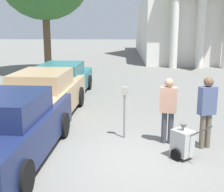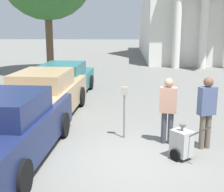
{
  "view_description": "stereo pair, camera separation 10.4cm",
  "coord_description": "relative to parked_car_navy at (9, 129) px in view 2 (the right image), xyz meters",
  "views": [
    {
      "loc": [
        -0.15,
        -6.65,
        3.04
      ],
      "look_at": [
        -0.43,
        1.8,
        1.1
      ],
      "focal_mm": 50.0,
      "sensor_mm": 36.0,
      "label": 1
    },
    {
      "loc": [
        -0.05,
        -6.64,
        3.04
      ],
      "look_at": [
        -0.43,
        1.8,
        1.1
      ],
      "focal_mm": 50.0,
      "sensor_mm": 36.0,
      "label": 2
    }
  ],
  "objects": [
    {
      "name": "person_worker",
      "position": [
        3.73,
        1.15,
        0.26
      ],
      "size": [
        0.46,
        0.3,
        1.72
      ],
      "rotation": [
        0.0,
        0.0,
        2.93
      ],
      "color": "#3F3F47",
      "rests_on": "ground_plane"
    },
    {
      "name": "church",
      "position": [
        8.96,
        24.82,
        3.91
      ],
      "size": [
        9.44,
        19.11,
        19.6
      ],
      "color": "silver",
      "rests_on": "ground_plane"
    },
    {
      "name": "parked_car_navy",
      "position": [
        0.0,
        0.0,
        0.0
      ],
      "size": [
        2.1,
        5.01,
        1.57
      ],
      "rotation": [
        0.0,
        0.0,
        -0.05
      ],
      "color": "#19234C",
      "rests_on": "ground_plane"
    },
    {
      "name": "parking_meter",
      "position": [
        2.61,
        1.5,
        0.26
      ],
      "size": [
        0.18,
        0.09,
        1.43
      ],
      "color": "slate",
      "rests_on": "ground_plane"
    },
    {
      "name": "parked_car_tan",
      "position": [
        -0.0,
        3.25,
        0.02
      ],
      "size": [
        2.12,
        5.34,
        1.6
      ],
      "rotation": [
        0.0,
        0.0,
        -0.05
      ],
      "color": "tan",
      "rests_on": "ground_plane"
    },
    {
      "name": "person_supervisor",
      "position": [
        4.63,
        0.85,
        0.31
      ],
      "size": [
        0.47,
        0.35,
        1.81
      ],
      "rotation": [
        0.0,
        0.0,
        3.49
      ],
      "color": "#665B4C",
      "rests_on": "ground_plane"
    },
    {
      "name": "equipment_cart",
      "position": [
        3.94,
        0.19,
        -0.34
      ],
      "size": [
        0.77,
        0.89,
        1.0
      ],
      "rotation": [
        0.0,
        0.0,
        0.68
      ],
      "color": "#B2B2AD",
      "rests_on": "ground_plane"
    },
    {
      "name": "ground_plane",
      "position": [
        2.69,
        0.03,
        -0.73
      ],
      "size": [
        120.0,
        120.0,
        0.0
      ],
      "primitive_type": "plane",
      "color": "slate"
    },
    {
      "name": "parked_car_teal",
      "position": [
        -0.0,
        6.48,
        -0.05
      ],
      "size": [
        2.12,
        5.12,
        1.45
      ],
      "rotation": [
        0.0,
        0.0,
        -0.05
      ],
      "color": "#23666B",
      "rests_on": "ground_plane"
    }
  ]
}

